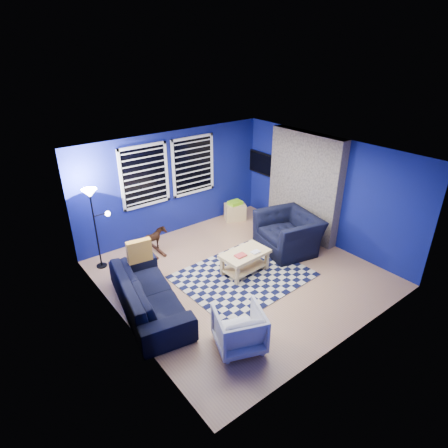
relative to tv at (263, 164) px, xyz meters
The scene contains 18 objects.
floor 3.46m from the tv, 140.73° to the right, with size 5.00×5.00×0.00m, color tan.
ceiling 3.35m from the tv, 140.73° to the right, with size 5.00×5.00×0.00m, color white.
wall_back 2.50m from the tv, 168.45° to the left, with size 5.00×5.00×0.00m, color navy.
wall_left 5.34m from the tv, 157.98° to the right, with size 5.00×5.00×0.00m, color navy.
wall_right 2.01m from the tv, 88.45° to the right, with size 5.00×5.00×0.00m, color navy.
fireplace 1.52m from the tv, 93.32° to the right, with size 0.65×2.00×2.50m.
window_left 3.24m from the tv, behind, with size 1.17×0.06×1.42m.
window_right 1.96m from the tv, 166.32° to the left, with size 1.17×0.06×1.42m.
tv is the anchor object (origin of this frame).
rug 3.52m from the tv, 139.22° to the right, with size 2.50×2.00×0.02m, color black.
sofa 4.94m from the tv, 157.10° to the right, with size 0.91×2.32×0.68m, color black.
armchair_big 2.33m from the tv, 116.45° to the right, with size 1.14×1.31×0.85m, color black.
armchair_bent 5.28m from the tv, 136.72° to the right, with size 0.72×0.75×0.68m, color gray.
rocking_horse 3.60m from the tv, behind, with size 0.62×0.28×0.52m, color #492A17.
coffee_table 3.27m from the tv, 139.13° to the right, with size 1.02×0.63×0.49m.
cabinet 1.46m from the tv, behind, with size 0.63×0.54×0.53m.
floor_lamp 4.58m from the tv, behind, with size 0.48×0.29×1.75m.
throw_pillow 4.52m from the tv, 162.79° to the right, with size 0.45×0.13×0.43m, color gold.
Camera 1 is at (-4.23, -4.92, 4.34)m, focal length 30.00 mm.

